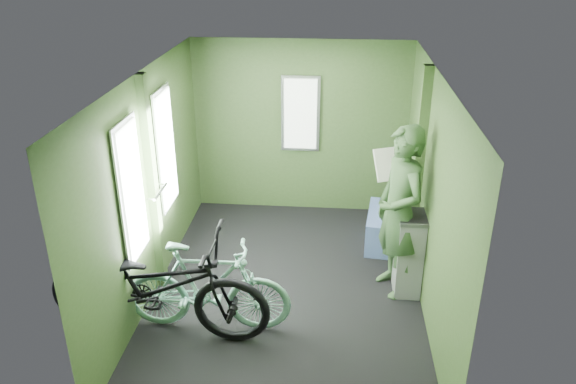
{
  "coord_description": "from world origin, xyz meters",
  "views": [
    {
      "loc": [
        0.44,
        -5.02,
        3.47
      ],
      "look_at": [
        0.0,
        0.1,
        1.1
      ],
      "focal_mm": 35.0,
      "sensor_mm": 36.0,
      "label": 1
    }
  ],
  "objects_px": {
    "waste_box": "(409,254)",
    "bench_seat": "(389,224)",
    "bicycle_mint": "(210,328)",
    "passenger": "(399,212)",
    "bicycle_black": "(163,334)"
  },
  "relations": [
    {
      "from": "bicycle_black",
      "to": "waste_box",
      "type": "height_order",
      "value": "waste_box"
    },
    {
      "from": "bicycle_mint",
      "to": "passenger",
      "type": "relative_size",
      "value": 0.86
    },
    {
      "from": "waste_box",
      "to": "bicycle_black",
      "type": "bearing_deg",
      "value": -158.5
    },
    {
      "from": "bicycle_black",
      "to": "bench_seat",
      "type": "relative_size",
      "value": 2.41
    },
    {
      "from": "bench_seat",
      "to": "waste_box",
      "type": "bearing_deg",
      "value": -76.67
    },
    {
      "from": "bicycle_mint",
      "to": "waste_box",
      "type": "bearing_deg",
      "value": -68.1
    },
    {
      "from": "bicycle_mint",
      "to": "passenger",
      "type": "xyz_separation_m",
      "value": [
        1.82,
        0.84,
        0.91
      ]
    },
    {
      "from": "passenger",
      "to": "waste_box",
      "type": "bearing_deg",
      "value": 55.91
    },
    {
      "from": "waste_box",
      "to": "bench_seat",
      "type": "distance_m",
      "value": 1.03
    },
    {
      "from": "waste_box",
      "to": "bench_seat",
      "type": "height_order",
      "value": "waste_box"
    },
    {
      "from": "bicycle_mint",
      "to": "waste_box",
      "type": "distance_m",
      "value": 2.16
    },
    {
      "from": "bicycle_mint",
      "to": "waste_box",
      "type": "relative_size",
      "value": 1.75
    },
    {
      "from": "bicycle_mint",
      "to": "bench_seat",
      "type": "xyz_separation_m",
      "value": [
        1.83,
        1.82,
        0.26
      ]
    },
    {
      "from": "bicycle_mint",
      "to": "passenger",
      "type": "bearing_deg",
      "value": -65.99
    },
    {
      "from": "bicycle_black",
      "to": "passenger",
      "type": "distance_m",
      "value": 2.61
    }
  ]
}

